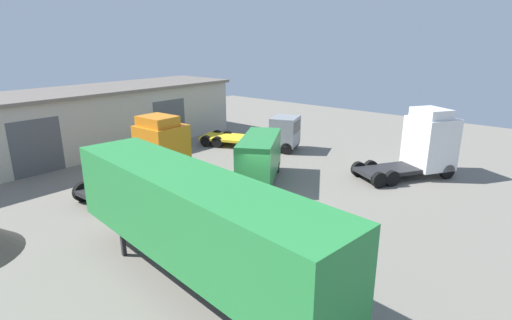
# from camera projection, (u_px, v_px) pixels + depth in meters

# --- Properties ---
(ground_plane) EXTENTS (60.00, 60.00, 0.00)m
(ground_plane) POSITION_uv_depth(u_px,v_px,m) (260.00, 204.00, 21.26)
(ground_plane) COLOR slate
(warehouse_building) EXTENTS (24.62, 6.77, 4.76)m
(warehouse_building) POSITION_uv_depth(u_px,v_px,m) (90.00, 120.00, 31.04)
(warehouse_building) COLOR #B7B2A3
(warehouse_building) RESTS_ON ground_plane
(tractor_unit_white) EXTENTS (6.50, 5.31, 4.30)m
(tractor_unit_white) POSITION_uv_depth(u_px,v_px,m) (425.00, 144.00, 25.22)
(tractor_unit_white) COLOR silver
(tractor_unit_white) RESTS_ON ground_plane
(container_trailer_green) EXTENTS (3.84, 12.31, 4.20)m
(container_trailer_green) POSITION_uv_depth(u_px,v_px,m) (194.00, 220.00, 13.28)
(container_trailer_green) COLOR #28843D
(container_trailer_green) RESTS_ON ground_plane
(delivery_van_green) EXTENTS (5.72, 4.48, 2.81)m
(delivery_van_green) POSITION_uv_depth(u_px,v_px,m) (260.00, 157.00, 24.33)
(delivery_van_green) COLOR #28843D
(delivery_van_green) RESTS_ON ground_plane
(flatbed_truck_grey) EXTENTS (4.96, 8.24, 2.66)m
(flatbed_truck_grey) POSITION_uv_depth(u_px,v_px,m) (271.00, 133.00, 31.45)
(flatbed_truck_grey) COLOR gray
(flatbed_truck_grey) RESTS_ON ground_plane
(tractor_unit_orange) EXTENTS (6.47, 2.69, 4.13)m
(tractor_unit_orange) POSITION_uv_depth(u_px,v_px,m) (156.00, 153.00, 23.58)
(tractor_unit_orange) COLOR orange
(tractor_unit_orange) RESTS_ON ground_plane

